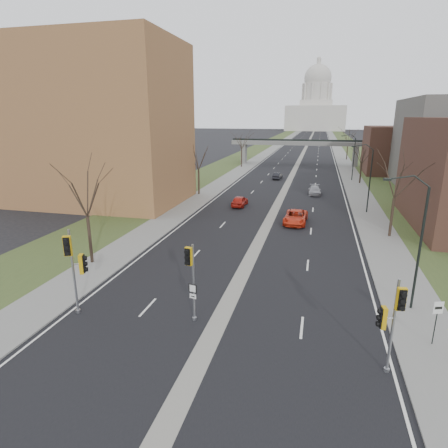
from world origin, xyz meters
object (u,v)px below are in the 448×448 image
at_px(signal_pole_median, 191,270).
at_px(speed_limit_sign, 437,315).
at_px(signal_pole_right, 392,314).
at_px(signal_pole_left, 75,260).
at_px(car_right_mid, 315,190).
at_px(car_left_far, 278,176).
at_px(car_right_near, 296,217).
at_px(car_left_near, 240,201).

relative_size(signal_pole_median, speed_limit_sign, 1.93).
distance_m(signal_pole_median, signal_pole_right, 10.92).
relative_size(signal_pole_left, signal_pole_median, 1.13).
bearing_deg(signal_pole_left, car_right_mid, 51.12).
bearing_deg(speed_limit_sign, car_right_mid, 81.93).
bearing_deg(car_left_far, car_right_mid, 123.82).
bearing_deg(car_right_near, signal_pole_left, -113.90).
relative_size(signal_pole_median, signal_pole_right, 1.00).
bearing_deg(car_left_far, car_left_near, 89.28).
bearing_deg(car_right_near, signal_pole_median, -99.23).
relative_size(signal_pole_left, car_right_mid, 1.21).
bearing_deg(signal_pole_right, signal_pole_median, 158.41).
bearing_deg(car_right_mid, speed_limit_sign, -82.20).
relative_size(signal_pole_left, car_left_near, 1.29).
relative_size(signal_pole_left, car_left_far, 1.46).
relative_size(signal_pole_median, car_left_near, 1.15).
xyz_separation_m(signal_pole_left, car_left_near, (3.77, 31.59, -2.93)).
distance_m(car_left_far, car_right_mid, 15.56).
xyz_separation_m(signal_pole_left, car_left_far, (6.35, 56.15, -3.04)).
xyz_separation_m(signal_pole_left, signal_pole_right, (17.91, -1.43, -0.40)).
bearing_deg(car_right_mid, signal_pole_median, -100.95).
xyz_separation_m(signal_pole_median, signal_pole_right, (10.69, -2.25, -0.19)).
xyz_separation_m(signal_pole_left, signal_pole_median, (7.22, 0.82, -0.21)).
bearing_deg(signal_pole_median, speed_limit_sign, 14.97).
xyz_separation_m(signal_pole_left, car_right_near, (11.92, 24.62, -2.91)).
height_order(signal_pole_right, car_left_near, signal_pole_right).
bearing_deg(car_left_near, signal_pole_left, 84.49).
xyz_separation_m(speed_limit_sign, car_left_far, (-14.48, 54.44, -1.26)).
distance_m(speed_limit_sign, car_left_near, 34.43).
distance_m(car_left_near, car_right_mid, 14.80).
height_order(car_left_near, car_right_mid, car_left_near).
bearing_deg(car_right_mid, car_left_near, -134.60).
height_order(speed_limit_sign, car_right_mid, speed_limit_sign).
xyz_separation_m(signal_pole_right, car_left_near, (-14.14, 33.01, -2.53)).
height_order(signal_pole_right, speed_limit_sign, signal_pole_right).
relative_size(signal_pole_right, speed_limit_sign, 1.94).
distance_m(signal_pole_left, signal_pole_right, 17.97).
height_order(signal_pole_median, signal_pole_right, signal_pole_right).
bearing_deg(signal_pole_left, car_left_near, 62.29).
bearing_deg(signal_pole_median, signal_pole_right, -0.64).
height_order(signal_pole_median, speed_limit_sign, signal_pole_median).
height_order(signal_pole_median, car_right_mid, signal_pole_median).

